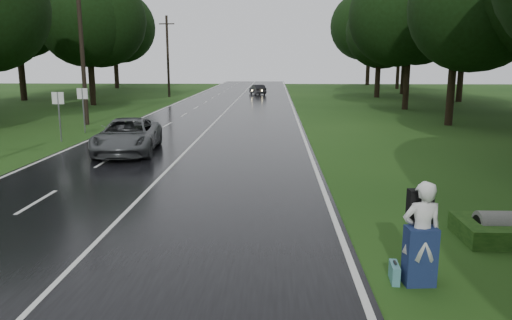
{
  "coord_description": "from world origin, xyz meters",
  "views": [
    {
      "loc": [
        4.17,
        -11.7,
        4.22
      ],
      "look_at": [
        3.58,
        3.38,
        1.1
      ],
      "focal_mm": 33.72,
      "sensor_mm": 36.0,
      "label": 1
    }
  ],
  "objects": [
    {
      "name": "utility_pole_mid",
      "position": [
        -8.5,
        20.09,
        0.0
      ],
      "size": [
        1.8,
        0.28,
        10.83
      ],
      "primitive_type": null,
      "color": "black",
      "rests_on": "ground"
    },
    {
      "name": "tree_left_f",
      "position": [
        -17.9,
        45.99,
        0.0
      ],
      "size": [
        9.85,
        9.85,
        15.39
      ],
      "primitive_type": null,
      "color": "black",
      "rests_on": "ground"
    },
    {
      "name": "ground",
      "position": [
        0.0,
        0.0,
        0.0
      ],
      "size": [
        160.0,
        160.0,
        0.0
      ],
      "primitive_type": "plane",
      "color": "#224614",
      "rests_on": "ground"
    },
    {
      "name": "tree_left_e",
      "position": [
        -13.54,
        34.62,
        0.0
      ],
      "size": [
        9.01,
        9.01,
        14.09
      ],
      "primitive_type": null,
      "color": "black",
      "rests_on": "ground"
    },
    {
      "name": "road_sign_b",
      "position": [
        -7.2,
        16.41,
        0.0
      ],
      "size": [
        0.63,
        0.1,
        2.65
      ],
      "primitive_type": null,
      "color": "white",
      "rests_on": "ground"
    },
    {
      "name": "tree_right_d",
      "position": [
        15.8,
        20.78,
        0.0
      ],
      "size": [
        8.58,
        8.58,
        13.41
      ],
      "primitive_type": null,
      "color": "black",
      "rests_on": "ground"
    },
    {
      "name": "lane_center",
      "position": [
        0.0,
        20.0,
        0.04
      ],
      "size": [
        0.12,
        140.0,
        0.01
      ],
      "primitive_type": "cube",
      "color": "silver",
      "rests_on": "road"
    },
    {
      "name": "utility_pole_far",
      "position": [
        -8.5,
        45.76,
        0.0
      ],
      "size": [
        1.8,
        0.28,
        9.39
      ],
      "primitive_type": null,
      "color": "black",
      "rests_on": "ground"
    },
    {
      "name": "culvert",
      "position": [
        9.75,
        -0.52,
        0.0
      ],
      "size": [
        1.4,
        0.7,
        0.7
      ],
      "primitive_type": "cylinder",
      "rotation": [
        0.0,
        1.57,
        0.0
      ],
      "color": "slate",
      "rests_on": "ground"
    },
    {
      "name": "road_sign_a",
      "position": [
        -7.2,
        13.15,
        0.0
      ],
      "size": [
        0.63,
        0.1,
        2.63
      ],
      "primitive_type": null,
      "color": "white",
      "rests_on": "ground"
    },
    {
      "name": "grey_car",
      "position": [
        -2.63,
        10.06,
        0.82
      ],
      "size": [
        3.2,
        5.87,
        1.56
      ],
      "primitive_type": "imported",
      "rotation": [
        0.0,
        0.0,
        0.11
      ],
      "color": "#4A4E4F",
      "rests_on": "road"
    },
    {
      "name": "tree_right_f",
      "position": [
        16.21,
        45.99,
        0.0
      ],
      "size": [
        8.41,
        8.41,
        13.14
      ],
      "primitive_type": null,
      "color": "black",
      "rests_on": "ground"
    },
    {
      "name": "hitchhiker",
      "position": [
        6.96,
        -2.98,
        0.95
      ],
      "size": [
        0.79,
        0.72,
        2.05
      ],
      "color": "silver",
      "rests_on": "ground"
    },
    {
      "name": "road",
      "position": [
        0.0,
        20.0,
        0.02
      ],
      "size": [
        12.0,
        140.0,
        0.04
      ],
      "primitive_type": "cube",
      "color": "black",
      "rests_on": "ground"
    },
    {
      "name": "tree_right_e",
      "position": [
        15.74,
        31.55,
        0.0
      ],
      "size": [
        9.11,
        9.11,
        14.23
      ],
      "primitive_type": null,
      "color": "black",
      "rests_on": "ground"
    },
    {
      "name": "far_car",
      "position": [
        1.95,
        49.87,
        0.66
      ],
      "size": [
        2.37,
        4.0,
        1.24
      ],
      "primitive_type": "imported",
      "rotation": [
        0.0,
        0.0,
        3.44
      ],
      "color": "black",
      "rests_on": "road"
    },
    {
      "name": "suitcase",
      "position": [
        6.52,
        -2.91,
        0.18
      ],
      "size": [
        0.19,
        0.52,
        0.36
      ],
      "primitive_type": "cube",
      "rotation": [
        0.0,
        0.0,
        6.2
      ],
      "color": "teal",
      "rests_on": "ground"
    }
  ]
}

